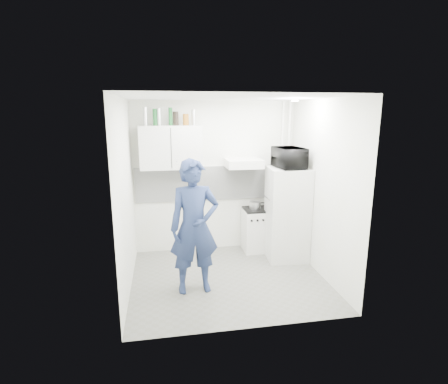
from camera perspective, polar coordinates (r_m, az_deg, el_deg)
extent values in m
plane|color=slate|center=(5.34, 0.70, -13.92)|extent=(2.80, 2.80, 0.00)
plane|color=white|center=(4.77, 0.79, 15.21)|extent=(2.80, 2.80, 0.00)
plane|color=white|center=(6.10, -1.47, 2.42)|extent=(2.80, 0.00, 2.80)
plane|color=white|center=(4.83, -15.79, -0.85)|extent=(0.00, 2.60, 2.60)
plane|color=white|center=(5.33, 15.69, 0.41)|extent=(0.00, 2.60, 2.60)
imported|color=navy|center=(4.70, -4.85, -5.71)|extent=(0.69, 0.48, 1.83)
cube|color=white|center=(6.24, 5.30, -6.23)|extent=(0.46, 0.46, 0.74)
cube|color=silver|center=(5.87, 10.25, -3.55)|extent=(0.68, 0.68, 1.54)
cube|color=black|center=(6.13, 5.37, -2.85)|extent=(0.44, 0.44, 0.03)
cylinder|color=silver|center=(6.15, 5.07, -2.11)|extent=(0.20, 0.20, 0.11)
imported|color=black|center=(5.68, 10.63, 5.51)|extent=(0.62, 0.44, 0.33)
cylinder|color=silver|center=(5.76, -12.76, 11.94)|extent=(0.07, 0.07, 0.29)
cylinder|color=#144C1E|center=(5.75, -11.22, 11.89)|extent=(0.07, 0.07, 0.26)
cylinder|color=silver|center=(5.75, -10.58, 11.93)|extent=(0.06, 0.06, 0.27)
cylinder|color=#144C1E|center=(5.76, -8.73, 12.08)|extent=(0.06, 0.06, 0.28)
cylinder|color=black|center=(5.76, -7.88, 11.80)|extent=(0.09, 0.09, 0.22)
cylinder|color=brown|center=(5.77, -6.25, 11.66)|extent=(0.10, 0.10, 0.18)
cylinder|color=silver|center=(5.78, -5.01, 12.02)|extent=(0.06, 0.06, 0.25)
cube|color=silver|center=(5.78, -8.67, 7.21)|extent=(1.00, 0.35, 0.70)
cube|color=white|center=(5.90, 3.22, 4.70)|extent=(0.60, 0.50, 0.14)
cube|color=white|center=(6.10, -1.45, 1.47)|extent=(2.74, 0.03, 0.60)
cylinder|color=white|center=(6.35, 10.33, 2.63)|extent=(0.05, 0.05, 2.60)
cylinder|color=white|center=(6.30, 9.31, 2.60)|extent=(0.04, 0.04, 2.60)
cylinder|color=white|center=(5.24, 11.51, 14.42)|extent=(0.10, 0.10, 0.02)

